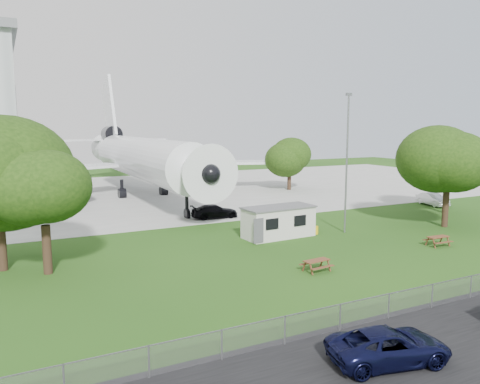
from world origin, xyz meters
name	(u,v)px	position (x,y,z in m)	size (l,w,h in m)	color
ground	(309,263)	(0.00, 0.00, 0.00)	(160.00, 160.00, 0.00)	#2F5B19
asphalt_strip	(480,339)	(0.00, -13.00, 0.01)	(120.00, 8.00, 0.02)	black
concrete_apron	(152,192)	(0.00, 38.00, 0.01)	(120.00, 46.00, 0.03)	#B7B7B2
airliner	(140,156)	(-2.00, 35.86, 5.27)	(46.36, 47.73, 17.69)	white
site_cabin	(279,222)	(2.11, 7.44, 1.31)	(6.82, 3.02, 2.62)	beige
picnic_west	(316,271)	(-0.65, -1.76, 0.00)	(1.80, 1.50, 0.76)	brown
picnic_east	(437,246)	(11.70, -0.81, 0.00)	(1.80, 1.50, 0.76)	brown
fence	(417,311)	(0.00, -9.50, 0.00)	(58.00, 0.04, 1.30)	gray
lamp_mast	(347,165)	(8.20, 6.20, 6.00)	(0.16, 0.16, 12.00)	slate
tree_west_small	(43,189)	(-16.25, 5.64, 5.44)	(6.88, 6.88, 8.89)	#382619
tree_east_front	(448,166)	(18.05, 3.81, 5.71)	(8.13, 8.13, 9.78)	#382619
tree_east_back	(448,160)	(23.95, 8.66, 5.70)	(6.81, 6.81, 9.12)	#382619
tree_far_apron	(290,157)	(18.75, 31.50, 4.75)	(6.41, 6.41, 7.96)	#382619
car_west_estate	(389,346)	(-5.15, -12.72, 0.69)	(2.28, 4.95, 1.38)	black
car_ne_sedan	(433,199)	(26.47, 12.48, 0.73)	(1.54, 4.40, 1.45)	silver
car_apron_van	(215,212)	(0.50, 17.21, 0.69)	(1.94, 4.78, 1.39)	black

